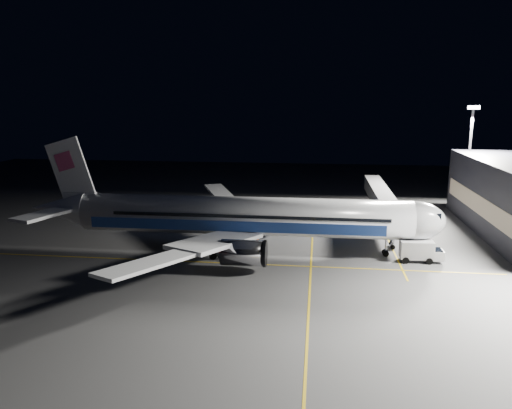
{
  "coord_description": "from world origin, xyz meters",
  "views": [
    {
      "loc": [
        10.56,
        -70.05,
        22.32
      ],
      "look_at": [
        1.22,
        4.71,
        6.0
      ],
      "focal_mm": 35.0,
      "sensor_mm": 36.0,
      "label": 1
    }
  ],
  "objects_px": {
    "jet_bridge": "(382,200)",
    "safety_cone_a": "(229,233)",
    "floodlight_mast_north": "(470,149)",
    "service_truck": "(421,251)",
    "airliner": "(237,216)",
    "baggage_tug": "(272,220)",
    "safety_cone_b": "(271,226)",
    "safety_cone_c": "(258,238)"
  },
  "relations": [
    {
      "from": "airliner",
      "to": "safety_cone_c",
      "type": "relative_size",
      "value": 120.11
    },
    {
      "from": "jet_bridge",
      "to": "floodlight_mast_north",
      "type": "bearing_deg",
      "value": 37.74
    },
    {
      "from": "safety_cone_c",
      "to": "baggage_tug",
      "type": "bearing_deg",
      "value": 81.77
    },
    {
      "from": "floodlight_mast_north",
      "to": "service_truck",
      "type": "height_order",
      "value": "floodlight_mast_north"
    },
    {
      "from": "jet_bridge",
      "to": "floodlight_mast_north",
      "type": "distance_m",
      "value": 24.06
    },
    {
      "from": "airliner",
      "to": "jet_bridge",
      "type": "distance_m",
      "value": 29.31
    },
    {
      "from": "baggage_tug",
      "to": "safety_cone_c",
      "type": "height_order",
      "value": "baggage_tug"
    },
    {
      "from": "safety_cone_a",
      "to": "floodlight_mast_north",
      "type": "bearing_deg",
      "value": 28.84
    },
    {
      "from": "safety_cone_b",
      "to": "floodlight_mast_north",
      "type": "bearing_deg",
      "value": 25.72
    },
    {
      "from": "airliner",
      "to": "safety_cone_b",
      "type": "xyz_separation_m",
      "value": [
        3.73,
        14.0,
        -4.89
      ]
    },
    {
      "from": "safety_cone_a",
      "to": "baggage_tug",
      "type": "bearing_deg",
      "value": 49.43
    },
    {
      "from": "safety_cone_a",
      "to": "jet_bridge",
      "type": "bearing_deg",
      "value": 21.52
    },
    {
      "from": "service_truck",
      "to": "safety_cone_c",
      "type": "distance_m",
      "value": 24.88
    },
    {
      "from": "jet_bridge",
      "to": "safety_cone_a",
      "type": "relative_size",
      "value": 54.46
    },
    {
      "from": "airliner",
      "to": "baggage_tug",
      "type": "distance_m",
      "value": 16.47
    },
    {
      "from": "safety_cone_a",
      "to": "safety_cone_b",
      "type": "bearing_deg",
      "value": 43.71
    },
    {
      "from": "floodlight_mast_north",
      "to": "service_truck",
      "type": "xyz_separation_m",
      "value": [
        -15.07,
        -33.98,
        -10.79
      ]
    },
    {
      "from": "jet_bridge",
      "to": "safety_cone_a",
      "type": "xyz_separation_m",
      "value": [
        -25.71,
        -10.14,
        -4.27
      ]
    },
    {
      "from": "jet_bridge",
      "to": "service_truck",
      "type": "relative_size",
      "value": 5.92
    },
    {
      "from": "service_truck",
      "to": "safety_cone_b",
      "type": "xyz_separation_m",
      "value": [
        -22.27,
        15.99,
        -1.3
      ]
    },
    {
      "from": "airliner",
      "to": "safety_cone_a",
      "type": "xyz_separation_m",
      "value": [
        -2.63,
        7.92,
        -4.85
      ]
    },
    {
      "from": "baggage_tug",
      "to": "safety_cone_b",
      "type": "xyz_separation_m",
      "value": [
        -0.07,
        -1.44,
        -0.57
      ]
    },
    {
      "from": "jet_bridge",
      "to": "safety_cone_b",
      "type": "height_order",
      "value": "jet_bridge"
    },
    {
      "from": "safety_cone_a",
      "to": "safety_cone_b",
      "type": "relative_size",
      "value": 1.14
    },
    {
      "from": "floodlight_mast_north",
      "to": "safety_cone_c",
      "type": "bearing_deg",
      "value": -145.89
    },
    {
      "from": "service_truck",
      "to": "safety_cone_c",
      "type": "bearing_deg",
      "value": 161.16
    },
    {
      "from": "baggage_tug",
      "to": "safety_cone_b",
      "type": "bearing_deg",
      "value": -77.92
    },
    {
      "from": "safety_cone_b",
      "to": "safety_cone_a",
      "type": "bearing_deg",
      "value": -136.29
    },
    {
      "from": "safety_cone_b",
      "to": "safety_cone_c",
      "type": "xyz_separation_m",
      "value": [
        -1.32,
        -8.21,
        -0.02
      ]
    },
    {
      "from": "jet_bridge",
      "to": "safety_cone_b",
      "type": "distance_m",
      "value": 20.23
    },
    {
      "from": "jet_bridge",
      "to": "safety_cone_a",
      "type": "bearing_deg",
      "value": -158.48
    },
    {
      "from": "airliner",
      "to": "service_truck",
      "type": "relative_size",
      "value": 10.59
    },
    {
      "from": "jet_bridge",
      "to": "airliner",
      "type": "bearing_deg",
      "value": -141.96
    },
    {
      "from": "floodlight_mast_north",
      "to": "safety_cone_b",
      "type": "height_order",
      "value": "floodlight_mast_north"
    },
    {
      "from": "baggage_tug",
      "to": "safety_cone_c",
      "type": "bearing_deg",
      "value": -83.24
    },
    {
      "from": "safety_cone_c",
      "to": "airliner",
      "type": "bearing_deg",
      "value": -112.56
    },
    {
      "from": "airliner",
      "to": "safety_cone_c",
      "type": "bearing_deg",
      "value": 67.44
    },
    {
      "from": "service_truck",
      "to": "safety_cone_c",
      "type": "relative_size",
      "value": 11.34
    },
    {
      "from": "airliner",
      "to": "floodlight_mast_north",
      "type": "relative_size",
      "value": 2.97
    },
    {
      "from": "floodlight_mast_north",
      "to": "airliner",
      "type": "bearing_deg",
      "value": -142.09
    },
    {
      "from": "safety_cone_b",
      "to": "jet_bridge",
      "type": "bearing_deg",
      "value": 11.84
    },
    {
      "from": "airliner",
      "to": "floodlight_mast_north",
      "type": "height_order",
      "value": "floodlight_mast_north"
    }
  ]
}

